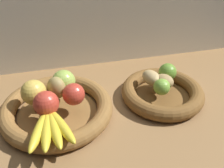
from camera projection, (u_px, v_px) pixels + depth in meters
The scene contains 13 objects.
ground_plane at pixel (116, 105), 86.44cm from camera, with size 140.00×90.00×3.00cm, color olive.
fruit_bowl_left at pixel (57, 109), 79.05cm from camera, with size 36.05×36.05×5.00cm.
fruit_bowl_right at pixel (162, 93), 86.32cm from camera, with size 28.81×28.81×5.00cm.
apple_golden_left at pixel (34, 93), 75.09cm from camera, with size 7.85×7.85×7.85cm, color gold.
apple_green_back at pixel (64, 82), 80.30cm from camera, with size 7.77×7.77×7.77cm, color #99B74C.
apple_red_right at pixel (74, 94), 75.25cm from camera, with size 6.94×6.94×6.94cm, color #B73828.
apple_red_front at pixel (46, 104), 71.02cm from camera, with size 7.55×7.55×7.55cm, color #B73828.
pear_brown at pixel (57, 88), 77.73cm from camera, with size 5.35×6.37×7.46cm, color olive.
banana_bunch_front at pixel (50, 127), 66.36cm from camera, with size 13.86×17.94×2.92cm.
potato_large at pixel (164, 81), 83.54cm from camera, with size 6.80×5.54×4.50cm, color #A38451.
potato_oblong at pixel (151, 78), 84.94cm from camera, with size 7.92×5.35×4.78cm, color tan.
lime_near at pixel (162, 87), 79.76cm from camera, with size 5.47×5.47×5.47cm, color #7AAD3D.
lime_far at pixel (168, 72), 86.62cm from camera, with size 6.29×6.29×6.29cm, color olive.
Camera 1 is at (-17.49, -64.76, 53.56)cm, focal length 39.25 mm.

